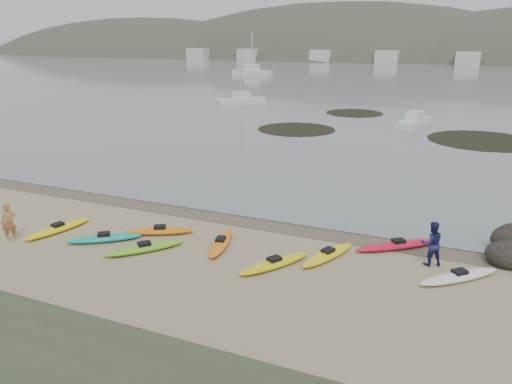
% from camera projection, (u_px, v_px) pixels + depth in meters
% --- Properties ---
extents(ground, '(600.00, 600.00, 0.00)m').
position_uv_depth(ground, '(256.00, 219.00, 26.54)').
color(ground, tan).
rests_on(ground, ground).
extents(wet_sand, '(60.00, 60.00, 0.00)m').
position_uv_depth(wet_sand, '(254.00, 221.00, 26.27)').
color(wet_sand, brown).
rests_on(wet_sand, ground).
extents(water, '(1200.00, 1200.00, 0.00)m').
position_uv_depth(water, '(462.00, 50.00, 288.63)').
color(water, slate).
rests_on(water, ground).
extents(kayaks, '(20.85, 8.15, 0.34)m').
position_uv_depth(kayaks, '(237.00, 247.00, 22.63)').
color(kayaks, red).
rests_on(kayaks, ground).
extents(person_west, '(0.80, 0.78, 1.85)m').
position_uv_depth(person_west, '(9.00, 222.00, 23.51)').
color(person_west, '#AD7145').
rests_on(person_west, ground).
extents(person_east, '(1.18, 1.08, 1.96)m').
position_uv_depth(person_east, '(432.00, 243.00, 21.01)').
color(person_east, navy).
rests_on(person_east, ground).
extents(kelp_mats, '(26.39, 20.51, 0.04)m').
position_uv_depth(kelp_mats, '(390.00, 130.00, 50.88)').
color(kelp_mats, black).
rests_on(kelp_mats, water).
extents(moored_boats, '(85.57, 94.15, 1.33)m').
position_uv_depth(moored_boats, '(404.00, 81.00, 96.32)').
color(moored_boats, silver).
rests_on(moored_boats, ground).
extents(far_town, '(199.00, 5.00, 4.00)m').
position_uv_depth(far_town, '(466.00, 59.00, 150.33)').
color(far_town, beige).
rests_on(far_town, ground).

